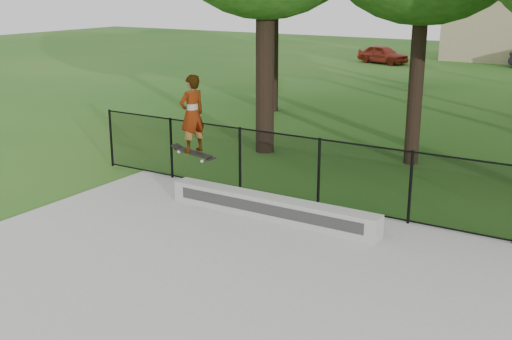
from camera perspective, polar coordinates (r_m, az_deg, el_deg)
The scene contains 4 objects.
grind_ledge at distance 13.02m, azimuth 1.35°, elevation -3.36°, with size 4.66×0.40×0.46m, color #A9A9A4.
car_a at distance 40.49m, azimuth 11.22°, elevation 10.06°, with size 1.30×3.21×1.10m, color #9C2C1C.
skater_airborne at distance 13.26m, azimuth -5.69°, elevation 4.85°, with size 0.84×0.67×1.75m.
chainlink_fence at distance 12.95m, azimuth 13.55°, elevation -1.50°, with size 16.06×0.06×1.50m.
Camera 1 is at (3.74, -5.89, 4.64)m, focal length 45.00 mm.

